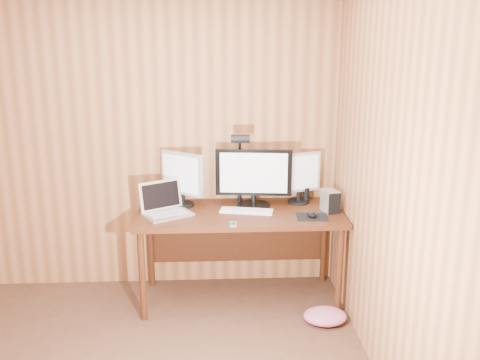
{
  "coord_description": "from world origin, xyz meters",
  "views": [
    {
      "loc": [
        0.73,
        -2.33,
        2.09
      ],
      "look_at": [
        0.93,
        1.58,
        1.02
      ],
      "focal_mm": 40.0,
      "sensor_mm": 36.0,
      "label": 1
    }
  ],
  "objects": [
    {
      "name": "monitor_left",
      "position": [
        0.48,
        1.8,
        0.99
      ],
      "size": [
        0.34,
        0.26,
        0.44
      ],
      "rotation": [
        0.0,
        0.0,
        -0.62
      ],
      "color": "black",
      "rests_on": "desk"
    },
    {
      "name": "fabric_pile",
      "position": [
        1.55,
        1.22,
        0.05
      ],
      "size": [
        0.38,
        0.33,
        0.1
      ],
      "primitive_type": null,
      "rotation": [
        0.0,
        0.0,
        0.23
      ],
      "color": "#C05D7C",
      "rests_on": "floor"
    },
    {
      "name": "desk_lamp",
      "position": [
        0.94,
        1.79,
        1.14
      ],
      "size": [
        0.15,
        0.21,
        0.63
      ],
      "rotation": [
        0.0,
        0.0,
        0.29
      ],
      "color": "black",
      "rests_on": "desk"
    },
    {
      "name": "monitor_center",
      "position": [
        1.05,
        1.75,
        1.0
      ],
      "size": [
        0.61,
        0.26,
        0.47
      ],
      "rotation": [
        0.0,
        0.0,
        -0.11
      ],
      "color": "black",
      "rests_on": "desk"
    },
    {
      "name": "monitor_right",
      "position": [
        1.42,
        1.84,
        0.97
      ],
      "size": [
        0.36,
        0.17,
        0.42
      ],
      "rotation": [
        0.0,
        0.0,
        0.31
      ],
      "color": "black",
      "rests_on": "desk"
    },
    {
      "name": "mouse",
      "position": [
        1.47,
        1.47,
        0.77
      ],
      "size": [
        0.08,
        0.12,
        0.04
      ],
      "primitive_type": "ellipsoid",
      "rotation": [
        0.0,
        0.0,
        -0.08
      ],
      "color": "black",
      "rests_on": "mousepad"
    },
    {
      "name": "desk",
      "position": [
        0.93,
        1.7,
        0.63
      ],
      "size": [
        1.6,
        0.7,
        0.75
      ],
      "color": "#421E0D",
      "rests_on": "floor"
    },
    {
      "name": "laptop",
      "position": [
        0.35,
        1.61,
        0.81
      ],
      "size": [
        0.43,
        0.4,
        0.25
      ],
      "rotation": [
        0.0,
        0.0,
        0.53
      ],
      "color": "silver",
      "rests_on": "desk"
    },
    {
      "name": "mousepad",
      "position": [
        1.47,
        1.47,
        0.75
      ],
      "size": [
        0.25,
        0.21,
        0.0
      ],
      "primitive_type": "cube",
      "rotation": [
        0.0,
        0.0,
        -0.08
      ],
      "color": "black",
      "rests_on": "desk"
    },
    {
      "name": "room_shell",
      "position": [
        0.0,
        0.0,
        1.25
      ],
      "size": [
        4.0,
        4.0,
        4.0
      ],
      "color": "#4F2E1E",
      "rests_on": "ground"
    },
    {
      "name": "phone",
      "position": [
        0.87,
        1.33,
        0.76
      ],
      "size": [
        0.05,
        0.09,
        0.01
      ],
      "rotation": [
        0.0,
        0.0,
        -0.05
      ],
      "color": "silver",
      "rests_on": "desk"
    },
    {
      "name": "hard_drive",
      "position": [
        1.64,
        1.6,
        0.83
      ],
      "size": [
        0.14,
        0.17,
        0.17
      ],
      "rotation": [
        0.0,
        0.0,
        0.24
      ],
      "color": "silver",
      "rests_on": "desk"
    },
    {
      "name": "keyboard",
      "position": [
        0.98,
        1.62,
        0.76
      ],
      "size": [
        0.43,
        0.2,
        0.02
      ],
      "rotation": [
        0.0,
        0.0,
        -0.2
      ],
      "color": "white",
      "rests_on": "desk"
    },
    {
      "name": "speaker",
      "position": [
        1.49,
        1.85,
        0.81
      ],
      "size": [
        0.05,
        0.05,
        0.13
      ],
      "primitive_type": "cylinder",
      "color": "black",
      "rests_on": "desk"
    }
  ]
}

